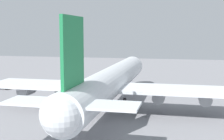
{
  "coord_description": "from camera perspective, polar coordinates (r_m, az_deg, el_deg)",
  "views": [
    {
      "loc": [
        -69.77,
        -15.77,
        18.36
      ],
      "look_at": [
        0.0,
        0.0,
        9.35
      ],
      "focal_mm": 48.56,
      "sensor_mm": 36.0,
      "label": 1
    }
  ],
  "objects": [
    {
      "name": "baggage_tug",
      "position": [
        103.87,
        -19.56,
        -2.87
      ],
      "size": [
        2.82,
        3.99,
        1.98
      ],
      "color": "#333338",
      "rests_on": "ground_plane"
    },
    {
      "name": "cargo_airplane",
      "position": [
        72.25,
        -0.04,
        -2.15
      ],
      "size": [
        69.65,
        57.54,
        20.78
      ],
      "color": "silver",
      "rests_on": "ground_plane"
    },
    {
      "name": "maintenance_van",
      "position": [
        94.51,
        -6.48,
        -3.35
      ],
      "size": [
        4.41,
        4.69,
        2.43
      ],
      "color": "#2D5193",
      "rests_on": "ground_plane"
    },
    {
      "name": "safety_cone_nose",
      "position": [
        104.56,
        1.78,
        -2.78
      ],
      "size": [
        0.39,
        0.39,
        0.56
      ],
      "primitive_type": "cone",
      "color": "orange",
      "rests_on": "ground_plane"
    },
    {
      "name": "ground_plane",
      "position": [
        73.85,
        -0.0,
        -7.22
      ],
      "size": [
        278.61,
        278.61,
        0.0
      ],
      "primitive_type": "plane",
      "color": "gray"
    }
  ]
}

